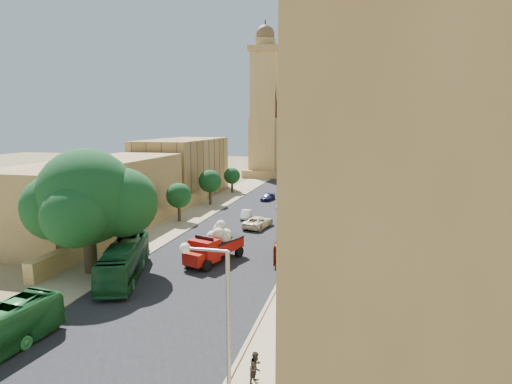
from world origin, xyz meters
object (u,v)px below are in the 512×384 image
at_px(car_blue_b, 286,189).
at_px(bus_cream_east, 300,203).
at_px(olive_pickup, 292,220).
at_px(pedestrian_b, 256,367).
at_px(street_tree_c, 210,181).
at_px(car_blue_a, 222,237).
at_px(pedestrian_a, 283,277).
at_px(church, 307,136).
at_px(car_cream, 258,222).
at_px(street_tree_d, 232,176).
at_px(car_white_a, 246,214).
at_px(street_tree_a, 132,219).
at_px(streetlamp, 217,317).
at_px(red_truck, 214,244).
at_px(ficus_tree, 88,200).
at_px(bus_red_east, 288,244).
at_px(bus_green_north, 124,261).
at_px(car_dkblue, 268,197).
at_px(pedestrian_c, 328,249).
at_px(car_white_b, 282,207).
at_px(street_tree_b, 179,196).

bearing_deg(car_blue_b, bus_cream_east, -74.56).
xyz_separation_m(olive_pickup, pedestrian_b, (3.33, -32.66, -0.01)).
relative_size(street_tree_c, olive_pickup, 1.35).
bearing_deg(car_blue_a, pedestrian_a, -74.60).
distance_m(bus_cream_east, car_blue_a, 19.39).
bearing_deg(church, pedestrian_b, -84.46).
bearing_deg(car_cream, street_tree_d, -55.15).
bearing_deg(car_white_a, church, 82.42).
distance_m(street_tree_a, car_blue_a, 9.69).
bearing_deg(pedestrian_a, streetlamp, 78.13).
bearing_deg(street_tree_c, street_tree_a, -90.00).
bearing_deg(olive_pickup, red_truck, -108.15).
relative_size(street_tree_a, red_truck, 0.63).
distance_m(ficus_tree, car_blue_a, 15.23).
height_order(street_tree_a, car_cream, street_tree_a).
bearing_deg(car_blue_b, church, 88.16).
distance_m(olive_pickup, car_cream, 4.32).
bearing_deg(bus_red_east, car_cream, -67.46).
height_order(streetlamp, car_cream, streetlamp).
relative_size(ficus_tree, street_tree_c, 1.95).
xyz_separation_m(street_tree_c, car_blue_b, (9.50, 15.60, -3.19)).
xyz_separation_m(red_truck, pedestrian_b, (8.32, -17.44, -0.86)).
relative_size(street_tree_a, bus_red_east, 0.51).
bearing_deg(car_blue_b, bus_green_north, -97.13).
distance_m(car_white_a, car_dkblue, 14.05).
distance_m(bus_green_north, pedestrian_b, 18.42).
distance_m(car_white_a, car_cream, 5.32).
bearing_deg(car_blue_a, church, 65.05).
xyz_separation_m(street_tree_c, bus_green_north, (4.14, -32.59, -2.25)).
height_order(car_cream, pedestrian_c, pedestrian_c).
distance_m(olive_pickup, bus_cream_east, 9.50).
height_order(street_tree_c, pedestrian_c, street_tree_c).
bearing_deg(car_blue_b, bus_red_east, -80.56).
xyz_separation_m(streetlamp, car_cream, (-6.72, 35.06, -4.48)).
xyz_separation_m(street_tree_c, pedestrian_c, (20.41, -22.85, -2.87)).
xyz_separation_m(bus_red_east, car_blue_b, (-7.00, 38.83, -0.65)).
bearing_deg(red_truck, car_white_b, 85.69).
bearing_deg(bus_cream_east, car_dkblue, -49.27).
bearing_deg(street_tree_d, streetlamp, -73.54).
height_order(street_tree_b, car_blue_a, street_tree_b).
bearing_deg(bus_green_north, car_blue_b, 64.30).
bearing_deg(street_tree_d, pedestrian_b, -71.86).
bearing_deg(streetlamp, church, 94.87).
bearing_deg(pedestrian_b, car_blue_a, 39.00).
height_order(car_white_a, pedestrian_b, pedestrian_b).
relative_size(street_tree_d, car_blue_b, 1.39).
distance_m(streetlamp, pedestrian_b, 5.83).
xyz_separation_m(street_tree_b, street_tree_c, (0.00, 12.00, 0.31)).
height_order(street_tree_c, car_dkblue, street_tree_c).
bearing_deg(olive_pickup, street_tree_c, 142.57).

